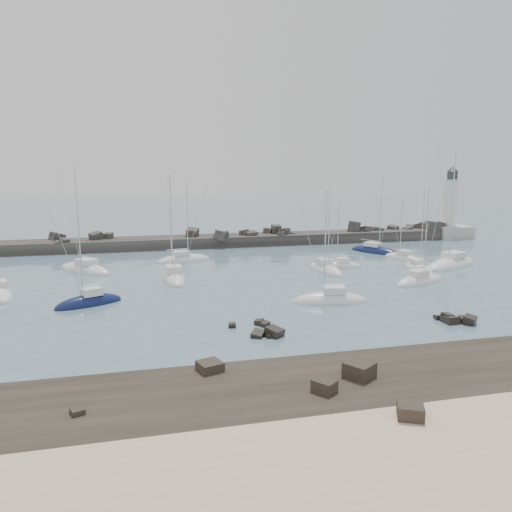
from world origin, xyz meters
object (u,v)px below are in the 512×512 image
(sailboat_3, at_px, (173,278))
(sailboat_5, at_px, (330,301))
(sailboat_1, at_px, (85,270))
(sailboat_6, at_px, (325,270))
(sailboat_2, at_px, (89,303))
(sailboat_4, at_px, (184,260))
(sailboat_7, at_px, (420,282))
(sailboat_9, at_px, (341,267))
(sailboat_13, at_px, (0,295))
(sailboat_8, at_px, (375,252))
(lighthouse, at_px, (449,222))
(sailboat_11, at_px, (451,265))
(sailboat_14, at_px, (418,269))
(sailboat_10, at_px, (403,258))

(sailboat_3, relative_size, sailboat_5, 1.12)
(sailboat_1, height_order, sailboat_6, sailboat_1)
(sailboat_2, distance_m, sailboat_4, 24.63)
(sailboat_7, relative_size, sailboat_9, 1.30)
(sailboat_4, relative_size, sailboat_5, 1.03)
(sailboat_2, bearing_deg, sailboat_13, 149.15)
(sailboat_3, relative_size, sailboat_7, 1.13)
(sailboat_9, bearing_deg, sailboat_8, 44.44)
(lighthouse, xyz_separation_m, sailboat_13, (-75.07, -29.29, -2.94))
(lighthouse, height_order, sailboat_11, sailboat_11)
(sailboat_1, height_order, sailboat_4, sailboat_1)
(sailboat_11, xyz_separation_m, sailboat_14, (-6.09, -1.35, -0.02))
(sailboat_14, bearing_deg, sailboat_5, -144.97)
(sailboat_5, xyz_separation_m, sailboat_6, (5.28, 14.69, -0.00))
(sailboat_1, distance_m, sailboat_10, 46.03)
(lighthouse, relative_size, sailboat_2, 1.29)
(sailboat_3, height_order, sailboat_6, sailboat_3)
(sailboat_7, xyz_separation_m, sailboat_11, (10.05, 8.19, 0.01))
(sailboat_6, distance_m, sailboat_10, 15.63)
(sailboat_10, xyz_separation_m, sailboat_11, (3.99, -6.37, 0.02))
(sailboat_7, bearing_deg, sailboat_3, 163.06)
(sailboat_8, bearing_deg, sailboat_14, -93.72)
(sailboat_10, distance_m, sailboat_13, 54.51)
(lighthouse, relative_size, sailboat_6, 1.18)
(sailboat_3, height_order, sailboat_14, sailboat_3)
(sailboat_13, bearing_deg, sailboat_9, 8.01)
(sailboat_3, relative_size, sailboat_14, 1.19)
(sailboat_1, height_order, sailboat_5, sailboat_1)
(sailboat_7, relative_size, sailboat_14, 1.06)
(sailboat_7, relative_size, sailboat_13, 1.05)
(sailboat_6, bearing_deg, sailboat_11, -2.65)
(sailboat_2, relative_size, sailboat_6, 0.91)
(sailboat_10, bearing_deg, sailboat_6, -159.38)
(sailboat_1, height_order, sailboat_9, sailboat_1)
(sailboat_11, bearing_deg, sailboat_9, 170.17)
(sailboat_11, distance_m, sailboat_14, 6.24)
(lighthouse, bearing_deg, sailboat_3, -155.60)
(sailboat_3, xyz_separation_m, sailboat_7, (28.77, -8.76, -0.02))
(sailboat_10, bearing_deg, sailboat_9, -162.58)
(lighthouse, bearing_deg, sailboat_5, -135.99)
(sailboat_1, distance_m, sailboat_13, 13.91)
(sailboat_3, relative_size, sailboat_9, 1.47)
(sailboat_14, bearing_deg, sailboat_8, 86.28)
(sailboat_7, distance_m, sailboat_11, 12.96)
(sailboat_9, bearing_deg, sailboat_14, -23.01)
(sailboat_11, bearing_deg, sailboat_6, 177.35)
(sailboat_1, relative_size, sailboat_5, 1.19)
(sailboat_2, distance_m, sailboat_10, 46.65)
(lighthouse, height_order, sailboat_2, lighthouse)
(sailboat_5, relative_size, sailboat_14, 1.07)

